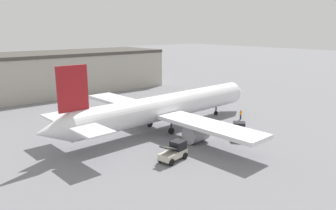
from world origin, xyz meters
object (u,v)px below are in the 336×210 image
airplane (163,108)px  belt_loader_truck (174,151)px  ground_crew_worker (241,114)px  baggage_tug (239,131)px

airplane → belt_loader_truck: bearing=-125.7°
ground_crew_worker → belt_loader_truck: bearing=-10.9°
airplane → baggage_tug: size_ratio=10.52×
baggage_tug → ground_crew_worker: bearing=-3.2°
ground_crew_worker → baggage_tug: (-7.90, -5.85, 0.10)m
baggage_tug → belt_loader_truck: belt_loader_truck is taller
baggage_tug → belt_loader_truck: 11.80m
ground_crew_worker → belt_loader_truck: belt_loader_truck is taller
airplane → baggage_tug: 11.38m
belt_loader_truck → ground_crew_worker: bearing=5.9°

